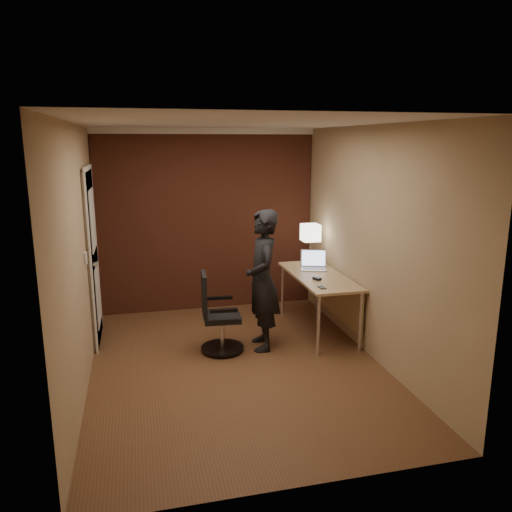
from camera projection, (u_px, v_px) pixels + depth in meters
name	position (u px, v px, depth m)	size (l,w,h in m)	color
room	(191.00, 218.00, 6.41)	(4.00, 4.00, 4.00)	brown
desk	(324.00, 285.00, 6.15)	(0.60, 1.50, 0.73)	tan
desk_lamp	(310.00, 233.00, 6.56)	(0.22, 0.22, 0.54)	silver
laptop	(313.00, 264.00, 6.40)	(0.39, 0.35, 0.23)	silver
mouse	(317.00, 279.00, 5.88)	(0.06, 0.10, 0.03)	black
phone	(322.00, 287.00, 5.57)	(0.06, 0.12, 0.01)	black
office_chair	(217.00, 318.00, 5.58)	(0.49, 0.52, 0.90)	black
person	(263.00, 280.00, 5.61)	(0.58, 0.38, 1.60)	black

